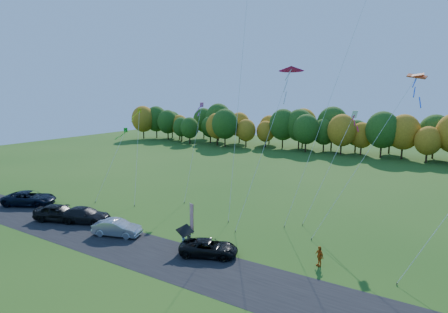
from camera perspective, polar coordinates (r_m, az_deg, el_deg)
The scene contains 21 objects.
ground at distance 33.66m, azimuth -5.37°, elevation -13.39°, with size 160.00×160.00×0.00m, color #214C14.
asphalt_strip at distance 30.82m, azimuth -9.91°, elevation -15.81°, with size 90.00×6.00×0.01m, color black.
tree_line at distance 83.02m, azimuth 17.54°, elevation 0.35°, with size 116.00×12.00×10.00m, color #1E4711, non-canonical shape.
black_suv at distance 30.38m, azimuth -2.51°, elevation -14.64°, with size 2.27×4.91×1.37m, color black.
silver_sedan at distance 35.72m, azimuth -17.06°, elevation -11.06°, with size 1.63×4.66×1.54m, color #ADACB1.
dark_truck_a at distance 40.30m, azimuth -21.74°, elevation -8.86°, with size 2.23×5.49×1.59m, color black.
dark_truck_b at distance 41.82m, azimuth -25.35°, elevation -8.28°, with size 2.14×5.31×1.81m, color black.
dark_suv_west at distance 49.29m, azimuth -29.17°, elevation -5.95°, with size 2.82×6.12×1.70m, color black.
person_tailgate_a at distance 31.44m, azimuth -6.66°, elevation -13.60°, with size 0.58×0.38×1.58m, color silver.
person_tailgate_b at distance 32.82m, azimuth -5.58°, elevation -12.55°, with size 0.76×0.59×1.57m, color gray.
person_east at distance 29.59m, azimuth 15.30°, elevation -15.42°, with size 0.97×0.40×1.65m, color #C25B12.
feather_flag at distance 32.69m, azimuth -5.35°, elevation -9.92°, with size 0.48×0.16×3.66m.
kite_delta_blue at distance 39.75m, azimuth 2.69°, elevation 12.84°, with size 3.75×9.94×30.76m.
kite_parafoil_orange at distance 38.91m, azimuth 18.36°, elevation 12.82°, with size 8.72×11.93×31.61m.
kite_delta_red at distance 36.45m, azimuth 6.91°, elevation 2.55°, with size 3.50×9.74×17.70m.
kite_parafoil_rainbow at distance 35.00m, azimuth 21.96°, elevation -0.07°, with size 8.84×7.79×15.69m.
kite_diamond_yellow at distance 46.07m, azimuth -14.01°, elevation 0.23°, with size 4.56×6.19×11.86m.
kite_diamond_green at distance 47.87m, azimuth -17.82°, elevation -0.88°, with size 1.06×6.48×9.26m.
kite_diamond_white at distance 38.48m, azimuth 16.81°, elevation -1.76°, with size 4.09×6.59×12.12m.
kite_diamond_pink at distance 45.68m, azimuth -5.01°, elevation 0.96°, with size 2.07×6.85×12.64m.
kite_diamond_blue_low at distance 29.51m, azimuth 31.71°, elevation -9.64°, with size 5.01×4.70×8.85m.
Camera 1 is at (18.32, -24.85, 13.40)m, focal length 28.00 mm.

